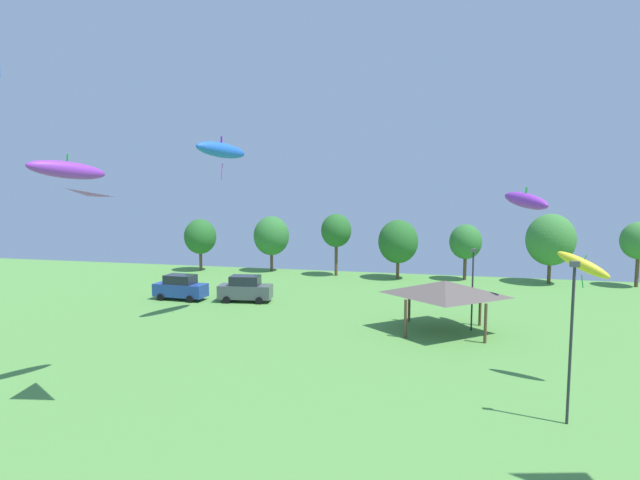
{
  "coord_description": "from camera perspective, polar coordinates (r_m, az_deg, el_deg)",
  "views": [
    {
      "loc": [
        4.64,
        0.88,
        9.83
      ],
      "look_at": [
        1.38,
        14.61,
        8.42
      ],
      "focal_mm": 28.0,
      "sensor_mm": 36.0,
      "label": 1
    }
  ],
  "objects": [
    {
      "name": "kite_flying_2",
      "position": [
        28.04,
        27.86,
        -2.52
      ],
      "size": [
        2.65,
        1.64,
        1.95
      ],
      "color": "yellow"
    },
    {
      "name": "kite_flying_3",
      "position": [
        23.16,
        -27.18,
        3.43
      ],
      "size": [
        2.63,
        2.42,
        0.39
      ],
      "color": "purple"
    },
    {
      "name": "kite_flying_5",
      "position": [
        38.21,
        -11.2,
        10.03
      ],
      "size": [
        2.71,
        5.13,
        3.2
      ],
      "color": "blue"
    },
    {
      "name": "kite_flying_7",
      "position": [
        36.59,
        22.42,
        4.2
      ],
      "size": [
        3.0,
        4.53,
        1.72
      ],
      "color": "purple"
    },
    {
      "name": "kite_flying_10",
      "position": [
        26.58,
        -26.89,
        7.15
      ],
      "size": [
        2.31,
        3.74,
        1.31
      ],
      "color": "purple"
    },
    {
      "name": "parked_car_leftmost",
      "position": [
        46.85,
        -15.66,
        -5.23
      ],
      "size": [
        4.83,
        2.2,
        2.26
      ],
      "rotation": [
        0.0,
        0.0,
        -0.05
      ],
      "color": "#234299",
      "rests_on": "ground"
    },
    {
      "name": "parked_car_second_from_left",
      "position": [
        44.78,
        -8.53,
        -5.54
      ],
      "size": [
        4.84,
        2.41,
        2.32
      ],
      "rotation": [
        0.0,
        0.0,
        0.12
      ],
      "color": "#4C5156",
      "rests_on": "ground"
    },
    {
      "name": "park_pavilion",
      "position": [
        35.79,
        14.1,
        -5.34
      ],
      "size": [
        6.59,
        5.59,
        3.6
      ],
      "color": "brown",
      "rests_on": "ground"
    },
    {
      "name": "light_post_0",
      "position": [
        23.5,
        26.78,
        -9.59
      ],
      "size": [
        0.36,
        0.2,
        6.94
      ],
      "color": "#2D2D33",
      "rests_on": "ground"
    },
    {
      "name": "light_post_1",
      "position": [
        36.53,
        17.04,
        -4.86
      ],
      "size": [
        0.36,
        0.2,
        5.79
      ],
      "color": "#2D2D33",
      "rests_on": "ground"
    },
    {
      "name": "treeline_tree_0",
      "position": [
        62.67,
        -13.53,
        0.38
      ],
      "size": [
        3.87,
        3.87,
        6.34
      ],
      "color": "brown",
      "rests_on": "ground"
    },
    {
      "name": "treeline_tree_1",
      "position": [
        60.84,
        -5.58,
        0.47
      ],
      "size": [
        4.31,
        4.31,
        6.7
      ],
      "color": "brown",
      "rests_on": "ground"
    },
    {
      "name": "treeline_tree_2",
      "position": [
        57.23,
        1.87,
        1.06
      ],
      "size": [
        3.48,
        3.48,
        7.15
      ],
      "color": "brown",
      "rests_on": "ground"
    },
    {
      "name": "treeline_tree_3",
      "position": [
        56.01,
        8.92,
        -0.19
      ],
      "size": [
        4.4,
        4.4,
        6.58
      ],
      "color": "brown",
      "rests_on": "ground"
    },
    {
      "name": "treeline_tree_4",
      "position": [
        56.8,
        16.3,
        -0.21
      ],
      "size": [
        3.48,
        3.48,
        6.14
      ],
      "color": "brown",
      "rests_on": "ground"
    },
    {
      "name": "treeline_tree_5",
      "position": [
        57.63,
        24.85,
        0.03
      ],
      "size": [
        4.95,
        4.95,
        7.4
      ],
      "color": "brown",
      "rests_on": "ground"
    },
    {
      "name": "treeline_tree_6",
      "position": [
        59.9,
        32.65,
        -0.08
      ],
      "size": [
        3.47,
        3.47,
        6.67
      ],
      "color": "brown",
      "rests_on": "ground"
    }
  ]
}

